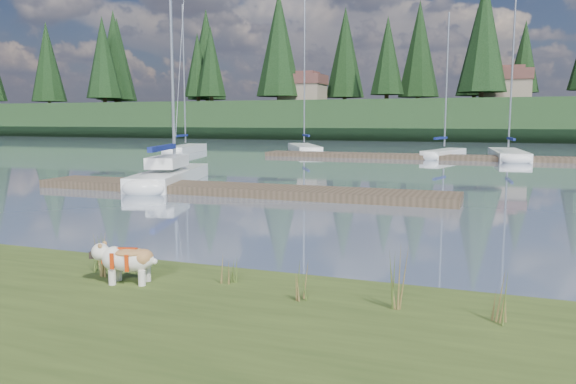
% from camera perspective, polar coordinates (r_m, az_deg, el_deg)
% --- Properties ---
extents(ground, '(200.00, 200.00, 0.00)m').
position_cam_1_polar(ground, '(39.71, 13.12, 3.31)').
color(ground, slate).
rests_on(ground, ground).
extents(ridge, '(200.00, 20.00, 5.00)m').
position_cam_1_polar(ridge, '(82.46, 16.95, 6.92)').
color(ridge, '#1B3218').
rests_on(ridge, ground).
extents(bulldog, '(0.97, 0.53, 0.57)m').
position_cam_1_polar(bulldog, '(8.35, -16.01, -6.52)').
color(bulldog, silver).
rests_on(bulldog, bank).
extents(sailboat_main, '(3.82, 8.29, 11.83)m').
position_cam_1_polar(sailboat_main, '(24.70, -11.46, 1.99)').
color(sailboat_main, white).
rests_on(sailboat_main, ground).
extents(dock_near, '(16.00, 2.00, 0.30)m').
position_cam_1_polar(dock_near, '(20.51, -5.64, 0.27)').
color(dock_near, '#4C3D2C').
rests_on(dock_near, ground).
extents(dock_far, '(26.00, 2.20, 0.30)m').
position_cam_1_polar(dock_far, '(39.50, 16.01, 3.42)').
color(dock_far, '#4C3D2C').
rests_on(dock_far, ground).
extents(sailboat_bg_0, '(3.55, 8.42, 11.96)m').
position_cam_1_polar(sailboat_bg_0, '(47.87, -10.10, 4.43)').
color(sailboat_bg_0, white).
rests_on(sailboat_bg_0, ground).
extents(sailboat_bg_1, '(5.71, 9.01, 13.55)m').
position_cam_1_polar(sailboat_bg_1, '(48.06, 1.52, 4.56)').
color(sailboat_bg_1, white).
rests_on(sailboat_bg_1, ground).
extents(sailboat_bg_2, '(2.93, 6.77, 10.14)m').
position_cam_1_polar(sailboat_bg_2, '(41.94, 15.83, 3.88)').
color(sailboat_bg_2, white).
rests_on(sailboat_bg_2, ground).
extents(sailboat_bg_3, '(2.81, 9.75, 13.93)m').
position_cam_1_polar(sailboat_bg_3, '(42.58, 21.32, 3.69)').
color(sailboat_bg_3, white).
rests_on(sailboat_bg_3, ground).
extents(weed_0, '(0.17, 0.14, 0.67)m').
position_cam_1_polar(weed_0, '(8.86, -18.47, -6.31)').
color(weed_0, '#475B23').
rests_on(weed_0, bank).
extents(weed_1, '(0.17, 0.14, 0.44)m').
position_cam_1_polar(weed_1, '(8.11, -6.11, -7.93)').
color(weed_1, '#475B23').
rests_on(weed_1, bank).
extents(weed_2, '(0.17, 0.14, 0.78)m').
position_cam_1_polar(weed_2, '(7.10, 11.25, -9.06)').
color(weed_2, '#475B23').
rests_on(weed_2, bank).
extents(weed_3, '(0.17, 0.14, 0.63)m').
position_cam_1_polar(weed_3, '(9.12, -18.45, -6.03)').
color(weed_3, '#475B23').
rests_on(weed_3, bank).
extents(weed_4, '(0.17, 0.14, 0.52)m').
position_cam_1_polar(weed_4, '(7.35, 1.08, -9.24)').
color(weed_4, '#475B23').
rests_on(weed_4, bank).
extents(weed_5, '(0.17, 0.14, 0.61)m').
position_cam_1_polar(weed_5, '(6.97, 20.43, -10.32)').
color(weed_5, '#475B23').
rests_on(weed_5, bank).
extents(mud_lip, '(60.00, 0.50, 0.14)m').
position_cam_1_polar(mud_lip, '(9.50, -11.85, -8.67)').
color(mud_lip, '#33281C').
rests_on(mud_lip, ground).
extents(conifer_0, '(5.72, 5.72, 14.15)m').
position_cam_1_polar(conifer_0, '(97.52, -18.27, 12.86)').
color(conifer_0, '#382619').
rests_on(conifer_0, ridge).
extents(conifer_1, '(4.40, 4.40, 11.30)m').
position_cam_1_polar(conifer_1, '(92.41, -9.16, 12.61)').
color(conifer_1, '#382619').
rests_on(conifer_1, ridge).
extents(conifer_2, '(6.60, 6.60, 16.05)m').
position_cam_1_polar(conifer_2, '(83.60, -0.93, 14.83)').
color(conifer_2, '#382619').
rests_on(conifer_2, ridge).
extents(conifer_3, '(4.84, 4.84, 12.25)m').
position_cam_1_polar(conifer_3, '(83.16, 10.07, 13.50)').
color(conifer_3, '#382619').
rests_on(conifer_3, ridge).
extents(conifer_4, '(6.16, 6.16, 15.10)m').
position_cam_1_polar(conifer_4, '(76.05, 19.27, 14.83)').
color(conifer_4, '#382619').
rests_on(conifer_4, ridge).
extents(house_0, '(6.30, 5.30, 4.65)m').
position_cam_1_polar(house_0, '(83.88, 1.52, 10.52)').
color(house_0, gray).
rests_on(house_0, ridge).
extents(house_1, '(6.30, 5.30, 4.65)m').
position_cam_1_polar(house_1, '(80.45, 21.33, 10.17)').
color(house_1, gray).
rests_on(house_1, ridge).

